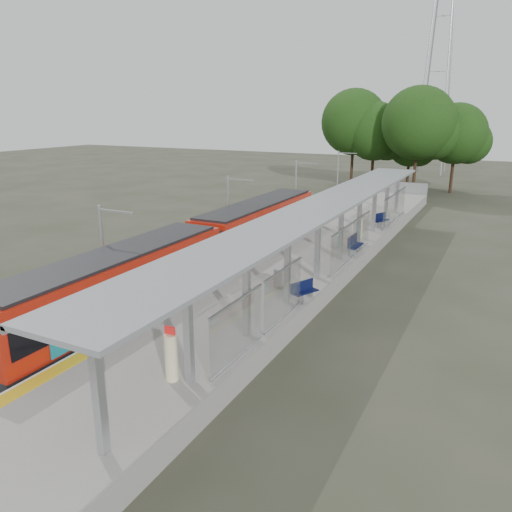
# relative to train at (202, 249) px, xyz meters

# --- Properties ---
(ground) EXTENTS (200.00, 200.00, 0.00)m
(ground) POSITION_rel_train_xyz_m (4.50, -12.83, -2.05)
(ground) COLOR #474438
(ground) RESTS_ON ground
(trackbed) EXTENTS (3.00, 70.00, 0.24)m
(trackbed) POSITION_rel_train_xyz_m (-0.00, 7.17, -1.93)
(trackbed) COLOR #59544C
(trackbed) RESTS_ON ground
(platform) EXTENTS (6.00, 50.00, 1.00)m
(platform) POSITION_rel_train_xyz_m (4.50, 7.17, -1.55)
(platform) COLOR gray
(platform) RESTS_ON ground
(tactile_strip) EXTENTS (0.60, 50.00, 0.02)m
(tactile_strip) POSITION_rel_train_xyz_m (1.95, 7.17, -1.04)
(tactile_strip) COLOR yellow
(tactile_strip) RESTS_ON platform
(end_fence) EXTENTS (6.00, 0.10, 1.20)m
(end_fence) POSITION_rel_train_xyz_m (4.50, 32.12, -0.45)
(end_fence) COLOR #9EA0A5
(end_fence) RESTS_ON platform
(train) EXTENTS (2.74, 27.60, 3.62)m
(train) POSITION_rel_train_xyz_m (0.00, 0.00, 0.00)
(train) COLOR black
(train) RESTS_ON ground
(canopy) EXTENTS (3.27, 38.00, 3.66)m
(canopy) POSITION_rel_train_xyz_m (6.11, 3.35, 2.15)
(canopy) COLOR #9EA0A5
(canopy) RESTS_ON platform
(pylon) EXTENTS (8.00, 4.00, 38.00)m
(pylon) POSITION_rel_train_xyz_m (3.50, 60.17, 16.95)
(pylon) COLOR #9EA0A5
(pylon) RESTS_ON ground
(tree_cluster) EXTENTS (19.96, 12.45, 12.39)m
(tree_cluster) POSITION_rel_train_xyz_m (2.17, 40.29, 5.51)
(tree_cluster) COLOR #382316
(tree_cluster) RESTS_ON ground
(catenary_masts) EXTENTS (2.08, 48.16, 5.40)m
(catenary_masts) POSITION_rel_train_xyz_m (-1.72, 6.17, 0.86)
(catenary_masts) COLOR #9EA0A5
(catenary_masts) RESTS_ON ground
(bench_near) EXTENTS (0.99, 1.44, 0.95)m
(bench_near) POSITION_rel_train_xyz_m (7.12, -2.25, -0.55)
(bench_near) COLOR #0D1444
(bench_near) RESTS_ON platform
(bench_mid) EXTENTS (0.58, 1.74, 1.18)m
(bench_mid) POSITION_rel_train_xyz_m (6.95, 6.64, -0.43)
(bench_mid) COLOR #0D1444
(bench_mid) RESTS_ON platform
(bench_far) EXTENTS (1.04, 1.55, 1.02)m
(bench_far) POSITION_rel_train_xyz_m (6.59, 15.05, -0.51)
(bench_far) COLOR #0D1444
(bench_far) RESTS_ON platform
(info_pillar_near) EXTENTS (0.44, 0.44, 1.93)m
(info_pillar_near) POSITION_rel_train_xyz_m (5.89, -11.00, -0.21)
(info_pillar_near) COLOR beige
(info_pillar_near) RESTS_ON platform
(info_pillar_far) EXTENTS (0.38, 0.38, 1.67)m
(info_pillar_far) POSITION_rel_train_xyz_m (6.13, 10.79, -0.33)
(info_pillar_far) COLOR beige
(info_pillar_far) RESTS_ON platform
(litter_bin) EXTENTS (0.51, 0.51, 0.95)m
(litter_bin) POSITION_rel_train_xyz_m (5.26, -1.07, -0.58)
(litter_bin) COLOR #9EA0A5
(litter_bin) RESTS_ON platform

